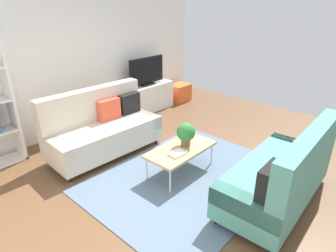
{
  "coord_description": "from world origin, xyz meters",
  "views": [
    {
      "loc": [
        -3.0,
        -2.28,
        2.47
      ],
      "look_at": [
        0.06,
        0.48,
        0.65
      ],
      "focal_mm": 30.73,
      "sensor_mm": 36.0,
      "label": 1
    }
  ],
  "objects_px": {
    "coffee_table": "(181,150)",
    "table_book_0": "(178,153)",
    "storage_trunk": "(180,93)",
    "vase_0": "(126,86)",
    "couch_green": "(282,175)",
    "potted_plant": "(186,133)",
    "tv_console": "(147,98)",
    "tv": "(147,72)",
    "couch_beige": "(103,128)",
    "bottle_0": "(134,85)"
  },
  "relations": [
    {
      "from": "couch_beige",
      "to": "potted_plant",
      "type": "bearing_deg",
      "value": 111.61
    },
    {
      "from": "storage_trunk",
      "to": "table_book_0",
      "type": "xyz_separation_m",
      "value": [
        -2.82,
        -2.31,
        0.22
      ]
    },
    {
      "from": "table_book_0",
      "to": "couch_beige",
      "type": "bearing_deg",
      "value": 97.64
    },
    {
      "from": "couch_beige",
      "to": "coffee_table",
      "type": "bearing_deg",
      "value": 107.33
    },
    {
      "from": "coffee_table",
      "to": "tv",
      "type": "relative_size",
      "value": 1.1
    },
    {
      "from": "potted_plant",
      "to": "table_book_0",
      "type": "bearing_deg",
      "value": -163.56
    },
    {
      "from": "coffee_table",
      "to": "tv_console",
      "type": "height_order",
      "value": "tv_console"
    },
    {
      "from": "vase_0",
      "to": "couch_green",
      "type": "bearing_deg",
      "value": -100.12
    },
    {
      "from": "couch_green",
      "to": "storage_trunk",
      "type": "distance_m",
      "value": 4.35
    },
    {
      "from": "couch_green",
      "to": "tv",
      "type": "height_order",
      "value": "tv"
    },
    {
      "from": "couch_green",
      "to": "storage_trunk",
      "type": "height_order",
      "value": "couch_green"
    },
    {
      "from": "storage_trunk",
      "to": "table_book_0",
      "type": "relative_size",
      "value": 2.17
    },
    {
      "from": "tv",
      "to": "vase_0",
      "type": "bearing_deg",
      "value": 173.12
    },
    {
      "from": "coffee_table",
      "to": "couch_beige",
      "type": "bearing_deg",
      "value": 104.96
    },
    {
      "from": "coffee_table",
      "to": "bottle_0",
      "type": "xyz_separation_m",
      "value": [
        1.12,
        2.29,
        0.34
      ]
    },
    {
      "from": "table_book_0",
      "to": "tv_console",
      "type": "bearing_deg",
      "value": 54.47
    },
    {
      "from": "couch_green",
      "to": "vase_0",
      "type": "height_order",
      "value": "couch_green"
    },
    {
      "from": "potted_plant",
      "to": "table_book_0",
      "type": "height_order",
      "value": "potted_plant"
    },
    {
      "from": "couch_beige",
      "to": "couch_green",
      "type": "height_order",
      "value": "same"
    },
    {
      "from": "coffee_table",
      "to": "table_book_0",
      "type": "distance_m",
      "value": 0.2
    },
    {
      "from": "couch_green",
      "to": "tv_console",
      "type": "bearing_deg",
      "value": 69.82
    },
    {
      "from": "tv_console",
      "to": "vase_0",
      "type": "xyz_separation_m",
      "value": [
        -0.58,
        0.05,
        0.41
      ]
    },
    {
      "from": "table_book_0",
      "to": "potted_plant",
      "type": "bearing_deg",
      "value": 16.44
    },
    {
      "from": "tv_console",
      "to": "tv",
      "type": "distance_m",
      "value": 0.63
    },
    {
      "from": "tv",
      "to": "table_book_0",
      "type": "bearing_deg",
      "value": -125.75
    },
    {
      "from": "tv_console",
      "to": "storage_trunk",
      "type": "xyz_separation_m",
      "value": [
        1.1,
        -0.1,
        -0.1
      ]
    },
    {
      "from": "vase_0",
      "to": "tv_console",
      "type": "bearing_deg",
      "value": -4.93
    },
    {
      "from": "tv_console",
      "to": "bottle_0",
      "type": "xyz_separation_m",
      "value": [
        -0.42,
        -0.04,
        0.41
      ]
    },
    {
      "from": "couch_beige",
      "to": "bottle_0",
      "type": "bearing_deg",
      "value": -147.62
    },
    {
      "from": "tv",
      "to": "vase_0",
      "type": "xyz_separation_m",
      "value": [
        -0.58,
        0.07,
        -0.23
      ]
    },
    {
      "from": "couch_beige",
      "to": "tv_console",
      "type": "xyz_separation_m",
      "value": [
        1.93,
        0.91,
        -0.13
      ]
    },
    {
      "from": "tv_console",
      "to": "potted_plant",
      "type": "height_order",
      "value": "potted_plant"
    },
    {
      "from": "couch_green",
      "to": "potted_plant",
      "type": "height_order",
      "value": "couch_green"
    },
    {
      "from": "couch_green",
      "to": "table_book_0",
      "type": "height_order",
      "value": "couch_green"
    },
    {
      "from": "tv_console",
      "to": "tv",
      "type": "relative_size",
      "value": 1.4
    },
    {
      "from": "tv_console",
      "to": "couch_green",
      "type": "bearing_deg",
      "value": -108.54
    },
    {
      "from": "vase_0",
      "to": "couch_beige",
      "type": "bearing_deg",
      "value": -144.54
    },
    {
      "from": "couch_beige",
      "to": "bottle_0",
      "type": "distance_m",
      "value": 1.76
    },
    {
      "from": "couch_green",
      "to": "bottle_0",
      "type": "xyz_separation_m",
      "value": [
        0.84,
        3.71,
        0.29
      ]
    },
    {
      "from": "tv",
      "to": "bottle_0",
      "type": "height_order",
      "value": "tv"
    },
    {
      "from": "couch_beige",
      "to": "couch_green",
      "type": "bearing_deg",
      "value": 105.61
    },
    {
      "from": "tv",
      "to": "storage_trunk",
      "type": "xyz_separation_m",
      "value": [
        1.1,
        -0.08,
        -0.73
      ]
    },
    {
      "from": "couch_beige",
      "to": "tv",
      "type": "relative_size",
      "value": 1.93
    },
    {
      "from": "storage_trunk",
      "to": "potted_plant",
      "type": "height_order",
      "value": "potted_plant"
    },
    {
      "from": "tv",
      "to": "storage_trunk",
      "type": "distance_m",
      "value": 1.32
    },
    {
      "from": "potted_plant",
      "to": "table_book_0",
      "type": "distance_m",
      "value": 0.36
    },
    {
      "from": "couch_beige",
      "to": "table_book_0",
      "type": "relative_size",
      "value": 8.05
    },
    {
      "from": "coffee_table",
      "to": "table_book_0",
      "type": "bearing_deg",
      "value": -154.37
    },
    {
      "from": "bottle_0",
      "to": "couch_beige",
      "type": "bearing_deg",
      "value": -149.99
    },
    {
      "from": "tv",
      "to": "storage_trunk",
      "type": "height_order",
      "value": "tv"
    }
  ]
}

